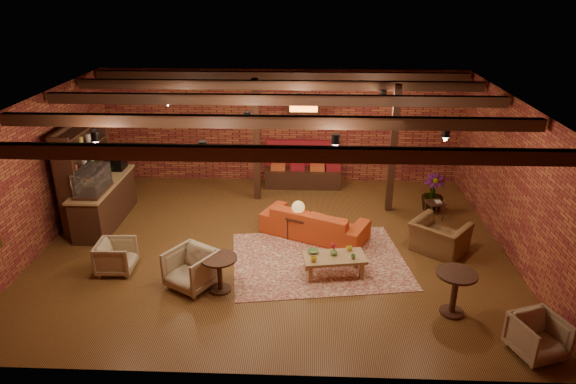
{
  "coord_description": "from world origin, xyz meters",
  "views": [
    {
      "loc": [
        0.72,
        -9.99,
        5.5
      ],
      "look_at": [
        0.31,
        0.2,
        1.21
      ],
      "focal_mm": 32.0,
      "sensor_mm": 36.0,
      "label": 1
    }
  ],
  "objects_px": {
    "sofa": "(315,222)",
    "armchair_right": "(440,232)",
    "armchair_a": "(116,255)",
    "round_table_right": "(455,286)",
    "side_table_lamp": "(298,210)",
    "coffee_table": "(334,258)",
    "armchair_b": "(191,267)",
    "armchair_far": "(538,335)",
    "round_table_left": "(219,268)",
    "side_table_book": "(435,203)",
    "plant_tall": "(437,157)"
  },
  "relations": [
    {
      "from": "sofa",
      "to": "armchair_a",
      "type": "xyz_separation_m",
      "value": [
        -3.98,
        -1.68,
        0.01
      ]
    },
    {
      "from": "plant_tall",
      "to": "side_table_lamp",
      "type": "bearing_deg",
      "value": -154.14
    },
    {
      "from": "armchair_right",
      "to": "round_table_right",
      "type": "distance_m",
      "value": 2.22
    },
    {
      "from": "armchair_far",
      "to": "armchair_b",
      "type": "bearing_deg",
      "value": 143.75
    },
    {
      "from": "armchair_right",
      "to": "side_table_lamp",
      "type": "bearing_deg",
      "value": 29.95
    },
    {
      "from": "coffee_table",
      "to": "side_table_lamp",
      "type": "distance_m",
      "value": 1.72
    },
    {
      "from": "armchair_b",
      "to": "round_table_right",
      "type": "distance_m",
      "value": 4.81
    },
    {
      "from": "plant_tall",
      "to": "side_table_book",
      "type": "bearing_deg",
      "value": -94.84
    },
    {
      "from": "coffee_table",
      "to": "side_table_lamp",
      "type": "relative_size",
      "value": 1.42
    },
    {
      "from": "sofa",
      "to": "side_table_lamp",
      "type": "bearing_deg",
      "value": 44.22
    },
    {
      "from": "side_table_lamp",
      "to": "round_table_left",
      "type": "xyz_separation_m",
      "value": [
        -1.42,
        -2.16,
        -0.22
      ]
    },
    {
      "from": "coffee_table",
      "to": "round_table_right",
      "type": "xyz_separation_m",
      "value": [
        2.05,
        -1.19,
        0.18
      ]
    },
    {
      "from": "armchair_far",
      "to": "side_table_lamp",
      "type": "bearing_deg",
      "value": 115.64
    },
    {
      "from": "sofa",
      "to": "round_table_right",
      "type": "relative_size",
      "value": 2.89
    },
    {
      "from": "coffee_table",
      "to": "armchair_b",
      "type": "xyz_separation_m",
      "value": [
        -2.72,
        -0.52,
        0.04
      ]
    },
    {
      "from": "sofa",
      "to": "side_table_lamp",
      "type": "relative_size",
      "value": 2.6
    },
    {
      "from": "sofa",
      "to": "armchair_right",
      "type": "height_order",
      "value": "armchair_right"
    },
    {
      "from": "armchair_a",
      "to": "side_table_book",
      "type": "xyz_separation_m",
      "value": [
        6.92,
        2.72,
        0.05
      ]
    },
    {
      "from": "sofa",
      "to": "round_table_right",
      "type": "distance_m",
      "value": 3.73
    },
    {
      "from": "coffee_table",
      "to": "plant_tall",
      "type": "height_order",
      "value": "plant_tall"
    },
    {
      "from": "round_table_left",
      "to": "plant_tall",
      "type": "bearing_deg",
      "value": 38.41
    },
    {
      "from": "sofa",
      "to": "round_table_right",
      "type": "height_order",
      "value": "round_table_right"
    },
    {
      "from": "side_table_lamp",
      "to": "round_table_right",
      "type": "distance_m",
      "value": 3.89
    },
    {
      "from": "sofa",
      "to": "armchair_a",
      "type": "distance_m",
      "value": 4.32
    },
    {
      "from": "coffee_table",
      "to": "armchair_right",
      "type": "height_order",
      "value": "armchair_right"
    },
    {
      "from": "armchair_a",
      "to": "round_table_right",
      "type": "distance_m",
      "value": 6.5
    },
    {
      "from": "round_table_right",
      "to": "armchair_right",
      "type": "bearing_deg",
      "value": 83.42
    },
    {
      "from": "coffee_table",
      "to": "round_table_right",
      "type": "distance_m",
      "value": 2.37
    },
    {
      "from": "armchair_far",
      "to": "armchair_right",
      "type": "bearing_deg",
      "value": 83.67
    },
    {
      "from": "armchair_b",
      "to": "side_table_lamp",
      "type": "bearing_deg",
      "value": 77.67
    },
    {
      "from": "sofa",
      "to": "plant_tall",
      "type": "height_order",
      "value": "plant_tall"
    },
    {
      "from": "coffee_table",
      "to": "round_table_left",
      "type": "relative_size",
      "value": 1.84
    },
    {
      "from": "armchair_a",
      "to": "armchair_far",
      "type": "height_order",
      "value": "armchair_far"
    },
    {
      "from": "round_table_left",
      "to": "side_table_book",
      "type": "distance_m",
      "value": 5.78
    },
    {
      "from": "coffee_table",
      "to": "side_table_lamp",
      "type": "height_order",
      "value": "side_table_lamp"
    },
    {
      "from": "round_table_left",
      "to": "plant_tall",
      "type": "height_order",
      "value": "plant_tall"
    },
    {
      "from": "side_table_lamp",
      "to": "plant_tall",
      "type": "height_order",
      "value": "plant_tall"
    },
    {
      "from": "sofa",
      "to": "coffee_table",
      "type": "bearing_deg",
      "value": 127.33
    },
    {
      "from": "round_table_left",
      "to": "armchair_right",
      "type": "relative_size",
      "value": 0.65
    },
    {
      "from": "armchair_a",
      "to": "round_table_right",
      "type": "bearing_deg",
      "value": -102.18
    },
    {
      "from": "round_table_left",
      "to": "side_table_book",
      "type": "bearing_deg",
      "value": 35.12
    },
    {
      "from": "plant_tall",
      "to": "sofa",
      "type": "bearing_deg",
      "value": -153.37
    },
    {
      "from": "side_table_book",
      "to": "plant_tall",
      "type": "xyz_separation_m",
      "value": [
        0.04,
        0.46,
        1.04
      ]
    },
    {
      "from": "round_table_left",
      "to": "armchair_far",
      "type": "height_order",
      "value": "armchair_far"
    },
    {
      "from": "sofa",
      "to": "side_table_book",
      "type": "height_order",
      "value": "sofa"
    },
    {
      "from": "side_table_lamp",
      "to": "armchair_a",
      "type": "relative_size",
      "value": 1.28
    },
    {
      "from": "coffee_table",
      "to": "sofa",
      "type": "bearing_deg",
      "value": 102.38
    },
    {
      "from": "side_table_lamp",
      "to": "armchair_a",
      "type": "height_order",
      "value": "side_table_lamp"
    },
    {
      "from": "round_table_left",
      "to": "armchair_b",
      "type": "xyz_separation_m",
      "value": [
        -0.56,
        0.12,
        -0.06
      ]
    },
    {
      "from": "plant_tall",
      "to": "armchair_b",
      "type": "bearing_deg",
      "value": -145.5
    }
  ]
}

